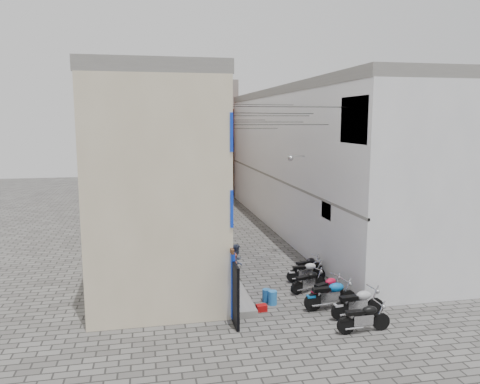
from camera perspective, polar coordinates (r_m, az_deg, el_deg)
ground at (r=17.76m, az=7.40°, el=-14.52°), size 90.00×90.00×0.00m
plinth at (r=29.42m, az=-4.67°, el=-4.78°), size 0.90×26.00×0.25m
building_left at (r=28.47m, az=-10.64°, el=3.58°), size 5.10×27.00×9.00m
building_right at (r=30.35m, az=8.59°, el=3.96°), size 5.94×26.00×9.00m
building_far_brick_left at (r=43.58m, az=-7.06°, el=6.08°), size 6.00×6.00×10.00m
building_far_brick_right at (r=46.27m, az=-1.03°, el=5.05°), size 5.00×6.00×8.00m
building_far_concrete at (r=49.72m, az=-5.31°, el=7.01°), size 8.00×5.00×11.00m
far_shopfront at (r=41.37m, az=-3.89°, el=0.69°), size 2.00×0.30×2.40m
overhead_wires at (r=23.67m, az=1.69°, el=9.07°), size 5.80×13.02×1.32m
motorcycle_a at (r=16.58m, az=14.87°, el=-14.45°), size 1.91×0.66×1.09m
motorcycle_b at (r=17.61m, az=14.19°, el=-12.84°), size 2.11×0.85×1.19m
motorcycle_c at (r=18.14m, az=10.98°, el=-12.04°), size 2.14×0.81×1.21m
motorcycle_d at (r=18.95m, az=10.57°, el=-11.36°), size 1.89×1.29×1.05m
motorcycle_e at (r=19.73m, az=8.36°, el=-10.58°), size 1.80×1.06×1.00m
motorcycle_f at (r=20.87m, az=8.07°, el=-9.45°), size 1.75×0.59×1.01m
motorcycle_g at (r=21.68m, az=8.23°, el=-8.82°), size 1.76×1.03×0.97m
person_a at (r=18.46m, az=-0.75°, el=-9.89°), size 0.61×0.72×1.69m
person_b at (r=20.15m, az=-0.42°, el=-8.50°), size 0.89×0.94×1.54m
water_jug_near at (r=18.39m, az=3.98°, el=-12.73°), size 0.41×0.41×0.54m
water_jug_far at (r=18.65m, az=3.23°, el=-12.47°), size 0.41×0.41×0.50m
red_crate at (r=17.84m, az=2.65°, el=-13.93°), size 0.39×0.30×0.24m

